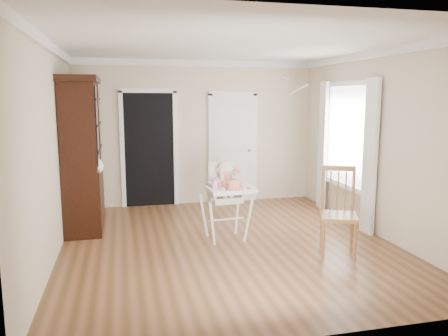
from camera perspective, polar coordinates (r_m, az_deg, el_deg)
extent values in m
plane|color=#54391C|center=(6.17, 0.55, -9.87)|extent=(5.00, 5.00, 0.00)
plane|color=white|center=(5.87, 0.59, 15.88)|extent=(5.00, 5.00, 0.00)
plane|color=beige|center=(8.31, -3.56, 4.58)|extent=(4.50, 0.00, 4.50)
plane|color=beige|center=(5.77, -21.71, 1.91)|extent=(0.00, 5.00, 5.00)
plane|color=beige|center=(6.77, 19.43, 3.02)|extent=(0.00, 5.00, 5.00)
cube|color=black|center=(8.22, -9.72, 2.31)|extent=(0.90, 0.03, 2.10)
cube|color=white|center=(8.20, -13.14, 2.19)|extent=(0.08, 0.05, 2.18)
cube|color=white|center=(8.26, -6.33, 2.42)|extent=(0.08, 0.05, 2.18)
cube|color=white|center=(8.16, -9.93, 9.93)|extent=(1.06, 0.05, 0.08)
cube|color=white|center=(8.46, 1.17, 2.47)|extent=(0.80, 0.05, 2.05)
cube|color=white|center=(8.37, -1.76, 2.39)|extent=(0.08, 0.05, 2.13)
cube|color=white|center=(8.59, 4.01, 2.54)|extent=(0.08, 0.05, 2.13)
sphere|color=gold|center=(8.52, 3.31, 2.33)|extent=(0.06, 0.06, 0.06)
cube|color=white|center=(7.44, 16.01, 4.09)|extent=(0.02, 1.20, 1.60)
cube|color=white|center=(7.40, 16.16, 10.57)|extent=(0.06, 1.36, 0.08)
cube|color=white|center=(6.75, 18.53, 1.35)|extent=(0.08, 0.28, 2.30)
cube|color=white|center=(8.11, 12.76, 2.84)|extent=(0.08, 0.28, 2.30)
cylinder|color=white|center=(6.01, -1.53, -7.43)|extent=(0.13, 0.14, 0.65)
cylinder|color=white|center=(6.16, 3.17, -7.01)|extent=(0.14, 0.13, 0.65)
cylinder|color=white|center=(6.45, -2.67, -6.26)|extent=(0.14, 0.13, 0.65)
cylinder|color=white|center=(6.59, 1.73, -5.92)|extent=(0.13, 0.14, 0.65)
cylinder|color=white|center=(6.25, 0.33, -6.72)|extent=(0.50, 0.06, 0.03)
cube|color=silver|center=(6.22, 0.18, -4.00)|extent=(0.44, 0.42, 0.09)
cube|color=silver|center=(6.14, -1.66, -2.94)|extent=(0.07, 0.37, 0.19)
cube|color=silver|center=(6.26, 1.98, -2.71)|extent=(0.07, 0.37, 0.19)
cube|color=silver|center=(6.34, -0.31, -1.35)|extent=(0.42, 0.09, 0.48)
cube|color=white|center=(5.94, 0.92, -2.97)|extent=(0.63, 0.47, 0.03)
cube|color=white|center=(5.74, 1.58, -3.18)|extent=(0.61, 0.07, 0.04)
ellipsoid|color=beige|center=(6.22, 0.09, -2.45)|extent=(0.26, 0.21, 0.30)
sphere|color=beige|center=(6.17, 0.09, -0.21)|extent=(0.22, 0.22, 0.21)
sphere|color=red|center=(6.14, 0.27, -1.98)|extent=(0.16, 0.16, 0.16)
sphere|color=red|center=(6.09, 0.11, -0.82)|extent=(0.08, 0.08, 0.08)
sphere|color=red|center=(6.14, 1.83, -0.31)|extent=(0.07, 0.07, 0.07)
cylinder|color=silver|center=(5.93, 1.35, -2.81)|extent=(0.25, 0.25, 0.01)
cylinder|color=red|center=(5.92, 1.36, -2.29)|extent=(0.19, 0.19, 0.10)
cylinder|color=#F2E08C|center=(5.90, 1.62, -1.87)|extent=(0.08, 0.08, 0.02)
cylinder|color=#FA98BE|center=(5.97, -1.21, -2.22)|extent=(0.07, 0.07, 0.11)
cylinder|color=#7861AA|center=(5.96, -1.21, -1.57)|extent=(0.07, 0.07, 0.03)
cone|color=#7861AA|center=(5.95, -1.21, -1.24)|extent=(0.02, 0.02, 0.04)
cube|color=black|center=(7.13, -17.76, -3.66)|extent=(0.54, 1.29, 0.97)
cube|color=black|center=(6.97, -18.22, 5.44)|extent=(0.50, 1.29, 1.29)
cube|color=black|center=(6.64, -16.22, 5.36)|extent=(0.02, 0.56, 1.13)
cube|color=black|center=(7.28, -15.97, 5.68)|extent=(0.02, 0.56, 1.13)
cube|color=black|center=(6.97, -18.50, 10.91)|extent=(0.58, 1.38, 0.09)
ellipsoid|color=white|center=(6.65, -16.38, 0.22)|extent=(0.22, 0.17, 0.24)
cube|color=brown|center=(5.86, 14.73, -6.18)|extent=(0.60, 0.60, 0.05)
cylinder|color=brown|center=(5.73, 12.83, -9.04)|extent=(0.04, 0.04, 0.49)
cylinder|color=brown|center=(5.77, 16.79, -9.07)|extent=(0.04, 0.04, 0.49)
cylinder|color=brown|center=(6.10, 12.61, -7.89)|extent=(0.04, 0.04, 0.49)
cylinder|color=brown|center=(6.14, 16.31, -7.94)|extent=(0.04, 0.04, 0.49)
cylinder|color=brown|center=(5.98, 12.79, -2.69)|extent=(0.04, 0.04, 0.63)
cylinder|color=brown|center=(6.01, 16.54, -2.77)|extent=(0.04, 0.04, 0.63)
cube|color=brown|center=(5.94, 14.78, -0.04)|extent=(0.40, 0.20, 0.07)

